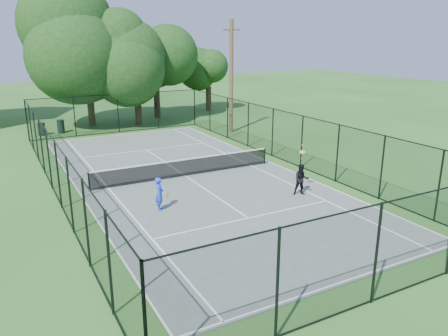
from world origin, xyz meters
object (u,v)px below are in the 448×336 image
tennis_net (185,167)px  trash_bin_right (61,126)px  player_blue (160,194)px  player_black (301,180)px  utility_pole (231,77)px  trash_bin_left (41,129)px

tennis_net → trash_bin_right: 15.44m
player_blue → player_black: (6.46, -1.33, 0.02)m
utility_pole → player_black: bearing=-106.4°
tennis_net → player_black: 6.32m
trash_bin_right → player_blue: player_blue is taller
tennis_net → utility_pole: bearing=49.1°
utility_pole → player_blue: size_ratio=5.81×
tennis_net → trash_bin_right: (-4.03, 14.91, -0.06)m
player_blue → utility_pole: bearing=50.4°
trash_bin_left → utility_pole: bearing=-23.1°
trash_bin_left → tennis_net: bearing=-69.5°
trash_bin_right → player_black: player_black is taller
trash_bin_right → player_blue: bearing=-86.4°
tennis_net → player_black: bearing=-55.2°
trash_bin_right → utility_pole: size_ratio=0.12×
utility_pole → player_blue: (-10.64, -12.85, -3.49)m
player_black → utility_pole: bearing=73.6°
tennis_net → utility_pole: size_ratio=1.20×
trash_bin_left → trash_bin_right: 1.46m
trash_bin_left → player_blue: size_ratio=0.67×
utility_pole → player_blue: utility_pole is taller
utility_pole → player_black: (-4.18, -14.18, -3.48)m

